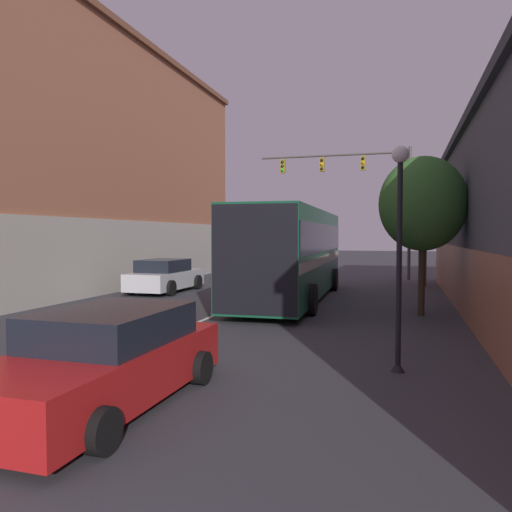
# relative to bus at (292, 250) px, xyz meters

# --- Properties ---
(lane_center_line) EXTENTS (0.14, 43.96, 0.01)m
(lane_center_line) POSITION_rel_bus_xyz_m (-1.52, -1.62, -1.94)
(lane_center_line) COLOR silver
(lane_center_line) RESTS_ON ground_plane
(building_left_brick) EXTENTS (10.26, 26.05, 12.02)m
(building_left_brick) POSITION_rel_bus_xyz_m (-12.92, 1.61, 4.19)
(building_left_brick) COLOR #A86647
(building_left_brick) RESTS_ON ground_plane
(bus) EXTENTS (3.14, 11.76, 3.46)m
(bus) POSITION_rel_bus_xyz_m (0.00, 0.00, 0.00)
(bus) COLOR #145133
(bus) RESTS_ON ground_plane
(hatchback_foreground) EXTENTS (2.19, 4.61, 1.41)m
(hatchback_foreground) POSITION_rel_bus_xyz_m (-0.09, -12.62, -1.27)
(hatchback_foreground) COLOR red
(hatchback_foreground) RESTS_ON ground_plane
(parked_car_left_near) EXTENTS (2.11, 4.45, 1.45)m
(parked_car_left_near) POSITION_rel_bus_xyz_m (-5.96, 1.00, -1.24)
(parked_car_left_near) COLOR silver
(parked_car_left_near) RESTS_ON ground_plane
(parked_car_left_mid) EXTENTS (2.15, 4.18, 1.36)m
(parked_car_left_mid) POSITION_rel_bus_xyz_m (-5.27, 9.22, -1.28)
(parked_car_left_mid) COLOR slate
(parked_car_left_mid) RESTS_ON ground_plane
(traffic_signal_gantry) EXTENTS (8.69, 0.36, 7.48)m
(traffic_signal_gantry) POSITION_rel_bus_xyz_m (1.74, 10.34, 3.61)
(traffic_signal_gantry) COLOR #514C47
(traffic_signal_gantry) RESTS_ON ground_plane
(street_lamp) EXTENTS (0.31, 0.31, 4.15)m
(street_lamp) POSITION_rel_bus_xyz_m (4.09, -9.53, 0.46)
(street_lamp) COLOR black
(street_lamp) RESTS_ON ground_plane
(street_tree_near) EXTENTS (2.67, 2.40, 4.97)m
(street_tree_near) POSITION_rel_bus_xyz_m (4.72, -2.66, 1.55)
(street_tree_near) COLOR #3D2D1E
(street_tree_near) RESTS_ON ground_plane
(street_tree_far) EXTENTS (3.01, 2.71, 5.32)m
(street_tree_far) POSITION_rel_bus_xyz_m (5.17, 6.94, 1.72)
(street_tree_far) COLOR brown
(street_tree_far) RESTS_ON ground_plane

